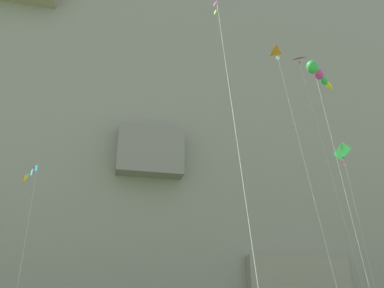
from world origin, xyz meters
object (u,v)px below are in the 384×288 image
kite_banner_high_left (29,180)px  kite_delta_upper_right (284,66)px  kite_windsock_near_cliff (318,74)px  kite_delta_mid_right (302,70)px  kite_diamond_high_right (344,159)px

kite_banner_high_left → kite_delta_upper_right: kite_delta_upper_right is taller
kite_windsock_near_cliff → kite_delta_mid_right: bearing=65.8°
kite_diamond_high_right → kite_delta_mid_right: bearing=90.1°
kite_banner_high_left → kite_diamond_high_right: size_ratio=0.78×
kite_banner_high_left → kite_diamond_high_right: 29.24m
kite_banner_high_left → kite_delta_upper_right: 25.62m
kite_windsock_near_cliff → kite_delta_upper_right: bearing=100.0°
kite_delta_mid_right → kite_diamond_high_right: bearing=-89.9°
kite_banner_high_left → kite_delta_upper_right: (22.29, -4.24, 11.90)m
kite_banner_high_left → kite_delta_upper_right: bearing=-10.8°
kite_windsock_near_cliff → kite_delta_upper_right: 5.86m
kite_delta_mid_right → kite_delta_upper_right: (-6.65, -8.48, -5.84)m
kite_banner_high_left → kite_windsock_near_cliff: kite_windsock_near_cliff is taller
kite_banner_high_left → kite_delta_mid_right: (28.94, 4.24, 17.73)m
kite_delta_mid_right → kite_windsock_near_cliff: bearing=-114.2°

